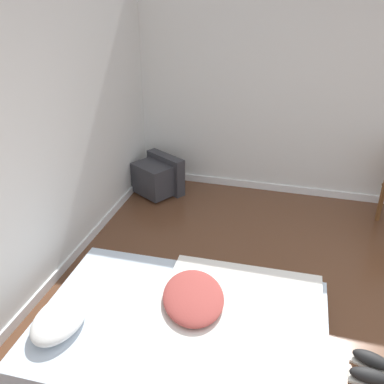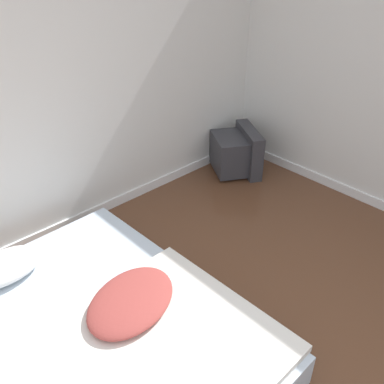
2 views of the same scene
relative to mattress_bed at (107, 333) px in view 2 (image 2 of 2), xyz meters
name	(u,v)px [view 2 (image 2 of 2)]	position (x,y,z in m)	size (l,w,h in m)	color
mattress_bed	(107,333)	(0.00, 0.00, 0.00)	(1.45, 2.08, 0.37)	silver
crt_tv	(237,152)	(2.27, 0.99, 0.08)	(0.63, 0.66, 0.47)	#333338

